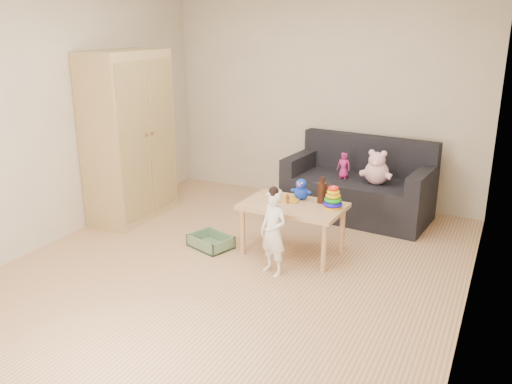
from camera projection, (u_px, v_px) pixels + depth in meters
The scene contains 13 objects.
room at pixel (238, 128), 4.72m from camera, with size 4.50×4.50×4.50m.
wardrobe at pixel (129, 137), 6.09m from camera, with size 0.53×1.05×1.89m, color tan.
sofa at pixel (357, 198), 6.28m from camera, with size 1.63×0.81×0.46m, color black.
play_table at pixel (293, 229), 5.28m from camera, with size 0.97×0.61×0.51m, color tan.
storage_bin at pixel (211, 241), 5.48m from camera, with size 0.41×0.31×0.12m, color #5B7D5B, non-canonical shape.
toddler at pixel (273, 233), 4.82m from camera, with size 0.29×0.19×0.78m, color white.
pink_bear at pixel (377, 170), 5.98m from camera, with size 0.28×0.24×0.33m, color #FBB9C9, non-canonical shape.
doll at pixel (344, 166), 6.20m from camera, with size 0.15×0.10×0.30m, color #C8257A.
ring_stacker at pixel (333, 199), 5.08m from camera, with size 0.19×0.19×0.21m.
brown_bottle at pixel (322, 192), 5.22m from camera, with size 0.09×0.09×0.26m.
blue_plush at pixel (301, 189), 5.32m from camera, with size 0.18×0.14×0.22m, color blue, non-canonical shape.
wooden_figure at pixel (288, 199), 5.21m from camera, with size 0.04×0.03×0.10m, color brown, non-canonical shape.
yellow_book at pixel (289, 199), 5.33m from camera, with size 0.20×0.20×0.02m, color gold.
Camera 1 is at (2.17, -4.13, 2.21)m, focal length 38.00 mm.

